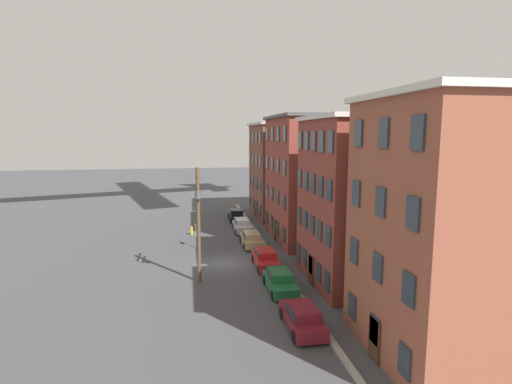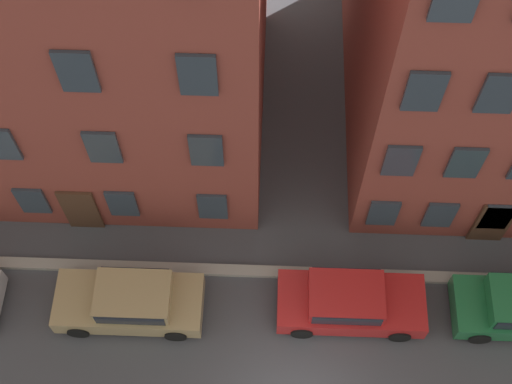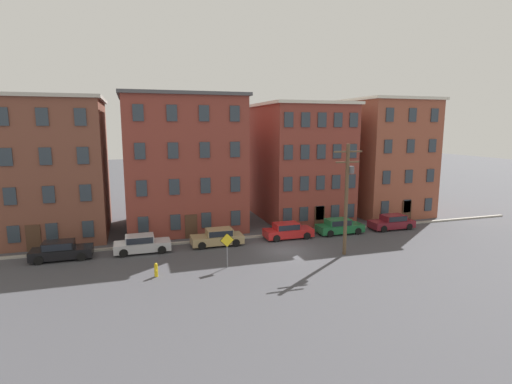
{
  "view_description": "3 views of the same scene",
  "coord_description": "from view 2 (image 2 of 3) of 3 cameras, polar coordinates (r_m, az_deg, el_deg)",
  "views": [
    {
      "loc": [
        33.56,
        -2.92,
        11.16
      ],
      "look_at": [
        1.2,
        2.58,
        6.39
      ],
      "focal_mm": 28.0,
      "sensor_mm": 36.0,
      "label": 1
    },
    {
      "loc": [
        -0.98,
        -4.17,
        20.83
      ],
      "look_at": [
        -1.3,
        4.72,
        4.82
      ],
      "focal_mm": 50.0,
      "sensor_mm": 36.0,
      "label": 2
    },
    {
      "loc": [
        -11.69,
        -29.31,
        10.07
      ],
      "look_at": [
        -1.26,
        4.07,
        4.29
      ],
      "focal_mm": 28.0,
      "sensor_mm": 36.0,
      "label": 3
    }
  ],
  "objects": [
    {
      "name": "kerb_strip",
      "position": [
        22.51,
        3.31,
        -6.46
      ],
      "size": [
        56.0,
        0.36,
        0.16
      ],
      "primitive_type": "cube",
      "color": "#9E998E",
      "rests_on": "ground_plane"
    },
    {
      "name": "car_tan",
      "position": [
        21.74,
        -9.98,
        -8.56
      ],
      "size": [
        4.4,
        1.92,
        1.43
      ],
      "color": "tan",
      "rests_on": "ground_plane"
    },
    {
      "name": "car_red",
      "position": [
        21.59,
        7.45,
        -8.66
      ],
      "size": [
        4.4,
        1.92,
        1.43
      ],
      "color": "#B21E1E",
      "rests_on": "ground_plane"
    }
  ]
}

